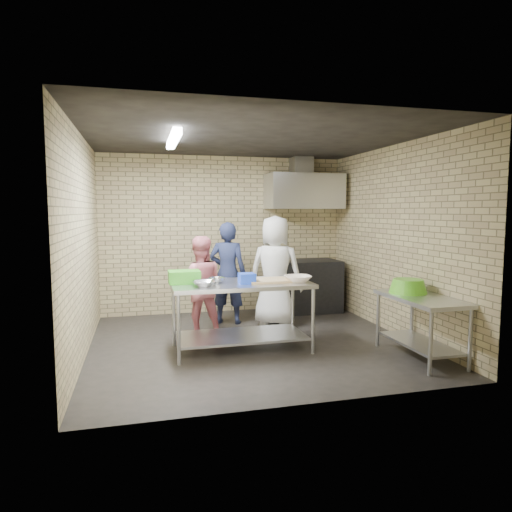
% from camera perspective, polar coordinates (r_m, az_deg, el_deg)
% --- Properties ---
extents(floor, '(4.20, 4.20, 0.00)m').
position_cam_1_polar(floor, '(6.16, -0.44, -10.91)').
color(floor, black).
rests_on(floor, ground).
extents(ceiling, '(4.20, 4.20, 0.00)m').
position_cam_1_polar(ceiling, '(5.98, -0.47, 14.74)').
color(ceiling, black).
rests_on(ceiling, ground).
extents(back_wall, '(4.20, 0.06, 2.70)m').
position_cam_1_polar(back_wall, '(7.87, -3.98, 2.70)').
color(back_wall, tan).
rests_on(back_wall, ground).
extents(front_wall, '(4.20, 0.06, 2.70)m').
position_cam_1_polar(front_wall, '(4.01, 6.46, -0.23)').
color(front_wall, tan).
rests_on(front_wall, ground).
extents(left_wall, '(0.06, 4.00, 2.70)m').
position_cam_1_polar(left_wall, '(5.78, -21.09, 1.24)').
color(left_wall, tan).
rests_on(left_wall, ground).
extents(right_wall, '(0.06, 4.00, 2.70)m').
position_cam_1_polar(right_wall, '(6.74, 17.16, 1.95)').
color(right_wall, tan).
rests_on(right_wall, ground).
extents(prep_table, '(1.74, 0.87, 0.87)m').
position_cam_1_polar(prep_table, '(5.77, -1.87, -7.61)').
color(prep_table, '#AFB1B6').
rests_on(prep_table, floor).
extents(side_counter, '(0.60, 1.20, 0.75)m').
position_cam_1_polar(side_counter, '(5.81, 20.05, -8.46)').
color(side_counter, silver).
rests_on(side_counter, floor).
extents(stove, '(1.20, 0.70, 0.90)m').
position_cam_1_polar(stove, '(7.99, 6.11, -3.77)').
color(stove, black).
rests_on(stove, floor).
extents(range_hood, '(1.30, 0.60, 0.60)m').
position_cam_1_polar(range_hood, '(7.94, 6.11, 8.12)').
color(range_hood, silver).
rests_on(range_hood, back_wall).
extents(hood_duct, '(0.35, 0.30, 0.30)m').
position_cam_1_polar(hood_duct, '(8.11, 5.77, 11.26)').
color(hood_duct, '#A5A8AD').
rests_on(hood_duct, back_wall).
extents(wall_shelf, '(0.80, 0.20, 0.04)m').
position_cam_1_polar(wall_shelf, '(8.22, 7.60, 6.76)').
color(wall_shelf, '#3F2B19').
rests_on(wall_shelf, back_wall).
extents(fluorescent_fixture, '(0.10, 1.25, 0.08)m').
position_cam_1_polar(fluorescent_fixture, '(5.81, -10.39, 14.31)').
color(fluorescent_fixture, white).
rests_on(fluorescent_fixture, ceiling).
extents(green_crate, '(0.39, 0.29, 0.15)m').
position_cam_1_polar(green_crate, '(5.68, -9.07, -2.62)').
color(green_crate, green).
rests_on(green_crate, prep_table).
extents(blue_tub, '(0.19, 0.19, 0.13)m').
position_cam_1_polar(blue_tub, '(5.59, -1.16, -2.84)').
color(blue_tub, blue).
rests_on(blue_tub, prep_table).
extents(cutting_board, '(0.53, 0.41, 0.03)m').
position_cam_1_polar(cutting_board, '(5.75, 1.57, -3.09)').
color(cutting_board, '#D5B27B').
rests_on(cutting_board, prep_table).
extents(mixing_bowl_a, '(0.28, 0.28, 0.07)m').
position_cam_1_polar(mixing_bowl_a, '(5.39, -6.62, -3.50)').
color(mixing_bowl_a, '#B5B7BC').
rests_on(mixing_bowl_a, prep_table).
extents(mixing_bowl_b, '(0.21, 0.21, 0.06)m').
position_cam_1_polar(mixing_bowl_b, '(5.67, -4.96, -3.05)').
color(mixing_bowl_b, '#B7B9BE').
rests_on(mixing_bowl_b, prep_table).
extents(ceramic_bowl, '(0.34, 0.34, 0.08)m').
position_cam_1_polar(ceramic_bowl, '(5.73, 5.31, -2.88)').
color(ceramic_bowl, beige).
rests_on(ceramic_bowl, prep_table).
extents(green_basin, '(0.46, 0.46, 0.17)m').
position_cam_1_polar(green_basin, '(5.91, 18.67, -3.62)').
color(green_basin, '#59C626').
rests_on(green_basin, side_counter).
extents(bottle_red, '(0.07, 0.07, 0.18)m').
position_cam_1_polar(bottle_red, '(8.13, 5.97, 7.57)').
color(bottle_red, '#B22619').
rests_on(bottle_red, wall_shelf).
extents(man_navy, '(0.68, 0.57, 1.60)m').
position_cam_1_polar(man_navy, '(7.06, -3.61, -2.15)').
color(man_navy, '#141832').
rests_on(man_navy, floor).
extents(woman_pink, '(0.73, 0.59, 1.41)m').
position_cam_1_polar(woman_pink, '(6.44, -7.14, -3.77)').
color(woman_pink, '#CD6C76').
rests_on(woman_pink, floor).
extents(woman_white, '(0.99, 0.90, 1.69)m').
position_cam_1_polar(woman_white, '(6.91, 2.46, -1.92)').
color(woman_white, white).
rests_on(woman_white, floor).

